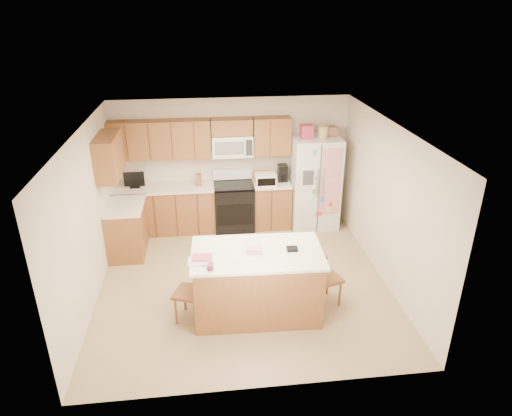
{
  "coord_description": "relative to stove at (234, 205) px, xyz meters",
  "views": [
    {
      "loc": [
        -0.54,
        -6.19,
        4.12
      ],
      "look_at": [
        0.25,
        0.35,
        1.12
      ],
      "focal_mm": 32.0,
      "sensor_mm": 36.0,
      "label": 1
    }
  ],
  "objects": [
    {
      "name": "windsor_chair_left",
      "position": [
        -0.81,
        -2.8,
        -0.03
      ],
      "size": [
        0.5,
        0.51,
        0.93
      ],
      "color": "#985F30",
      "rests_on": "ground"
    },
    {
      "name": "room_shell",
      "position": [
        0.0,
        -1.94,
        0.97
      ],
      "size": [
        4.6,
        4.6,
        2.52
      ],
      "color": "beige",
      "rests_on": "ground"
    },
    {
      "name": "refrigerator",
      "position": [
        1.57,
        -0.06,
        0.45
      ],
      "size": [
        0.9,
        0.79,
        2.04
      ],
      "color": "white",
      "rests_on": "ground"
    },
    {
      "name": "windsor_chair_right",
      "position": [
        1.13,
        -2.66,
        -0.04
      ],
      "size": [
        0.49,
        0.5,
        0.93
      ],
      "color": "#985F30",
      "rests_on": "ground"
    },
    {
      "name": "cabinetry",
      "position": [
        -0.98,
        -0.15,
        0.44
      ],
      "size": [
        3.36,
        1.56,
        2.15
      ],
      "color": "#985F30",
      "rests_on": "ground"
    },
    {
      "name": "ground",
      "position": [
        0.0,
        -1.94,
        -0.47
      ],
      "size": [
        4.5,
        4.5,
        0.0
      ],
      "primitive_type": "plane",
      "color": "#967C5C",
      "rests_on": "ground"
    },
    {
      "name": "island",
      "position": [
        0.12,
        -2.74,
        0.02
      ],
      "size": [
        1.86,
        1.12,
        1.08
      ],
      "color": "#985F30",
      "rests_on": "ground"
    },
    {
      "name": "windsor_chair_back",
      "position": [
        0.16,
        -2.16,
        -0.05
      ],
      "size": [
        0.39,
        0.37,
        0.89
      ],
      "color": "#985F30",
      "rests_on": "ground"
    },
    {
      "name": "stove",
      "position": [
        0.0,
        0.0,
        0.0
      ],
      "size": [
        0.76,
        0.65,
        1.13
      ],
      "color": "black",
      "rests_on": "ground"
    }
  ]
}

